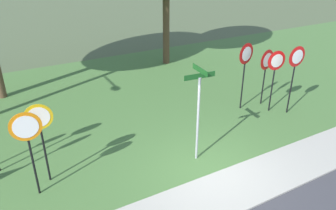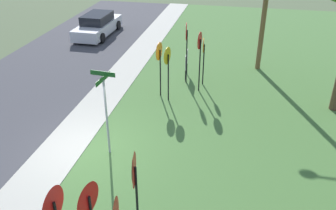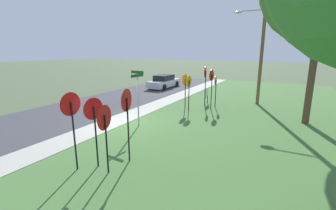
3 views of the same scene
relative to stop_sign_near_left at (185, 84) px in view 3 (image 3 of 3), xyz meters
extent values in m
plane|color=#4C5B3D|center=(4.53, -1.56, -1.80)|extent=(160.00, 160.00, 0.00)
cube|color=#3D3D42|center=(4.53, -6.36, -1.80)|extent=(44.00, 6.40, 0.01)
cube|color=#ADAA9E|center=(4.53, -2.36, -1.77)|extent=(44.00, 1.60, 0.06)
cube|color=#477038|center=(4.53, 4.44, -1.78)|extent=(44.00, 12.00, 0.04)
cylinder|color=black|center=(0.00, 0.03, -0.72)|extent=(0.06, 0.06, 2.10)
cylinder|color=orange|center=(0.00, -0.01, 0.28)|extent=(0.76, 0.11, 0.76)
cylinder|color=white|center=(0.00, -0.03, 0.28)|extent=(0.59, 0.07, 0.59)
cylinder|color=black|center=(0.36, 0.46, -0.73)|extent=(0.06, 0.06, 2.07)
cylinder|color=gold|center=(0.36, 0.42, 0.25)|extent=(0.71, 0.14, 0.72)
cylinder|color=white|center=(0.36, 0.40, 0.25)|extent=(0.55, 0.10, 0.56)
cylinder|color=black|center=(-0.84, 1.60, -0.57)|extent=(0.06, 0.06, 2.39)
cylinder|color=red|center=(-0.84, 1.56, 0.57)|extent=(0.74, 0.10, 0.75)
cylinder|color=white|center=(-0.84, 1.55, 0.57)|extent=(0.58, 0.06, 0.58)
cylinder|color=black|center=(-1.61, 0.90, -0.50)|extent=(0.06, 0.06, 2.53)
cylinder|color=red|center=(-1.61, 0.85, 0.70)|extent=(0.78, 0.14, 0.79)
cylinder|color=white|center=(-1.61, 0.84, 0.70)|extent=(0.61, 0.10, 0.62)
cylinder|color=black|center=(-1.56, 1.69, -0.79)|extent=(0.06, 0.06, 1.94)
cylinder|color=orange|center=(-1.56, 1.65, 0.13)|extent=(0.66, 0.09, 0.66)
cylinder|color=white|center=(-1.56, 1.63, 0.13)|extent=(0.51, 0.06, 0.52)
cylinder|color=black|center=(8.87, 0.64, -0.69)|extent=(0.06, 0.06, 2.16)
cone|color=red|center=(8.87, 0.60, 0.32)|extent=(0.74, 0.17, 0.75)
cone|color=silver|center=(8.87, 0.58, 0.32)|extent=(0.50, 0.11, 0.51)
cylinder|color=black|center=(9.04, 1.27, -0.77)|extent=(0.06, 0.06, 1.99)
cone|color=red|center=(9.04, 1.23, 0.14)|extent=(0.81, 0.18, 0.82)
cone|color=white|center=(9.04, 1.20, 0.14)|extent=(0.55, 0.12, 0.56)
cylinder|color=black|center=(9.36, 0.16, -0.58)|extent=(0.06, 0.06, 2.37)
cone|color=red|center=(9.36, 0.12, 0.52)|extent=(0.78, 0.06, 0.78)
cone|color=white|center=(9.36, 0.10, 0.52)|extent=(0.53, 0.04, 0.53)
cylinder|color=black|center=(8.01, 1.36, -0.58)|extent=(0.06, 0.06, 2.36)
cone|color=red|center=(8.01, 1.32, 0.52)|extent=(0.80, 0.19, 0.81)
cone|color=white|center=(8.01, 1.30, 0.52)|extent=(0.54, 0.12, 0.55)
cylinder|color=#9EA0A8|center=(4.52, -0.68, -0.45)|extent=(0.07, 0.07, 2.64)
cylinder|color=#9EA0A8|center=(4.52, -0.68, 0.89)|extent=(0.09, 0.09, 0.03)
cube|color=#19511E|center=(4.52, -0.68, 0.95)|extent=(0.96, 0.11, 0.15)
cube|color=#19511E|center=(4.52, -0.68, 1.12)|extent=(0.09, 0.81, 0.15)
cylinder|color=brown|center=(-4.05, 4.22, 2.91)|extent=(0.24, 0.24, 9.36)
cylinder|color=#9EA0A8|center=(-4.05, 3.29, 4.97)|extent=(0.08, 1.87, 0.08)
ellipsoid|color=#B7B7BC|center=(-4.05, 2.35, 4.91)|extent=(0.40, 0.56, 0.18)
cylinder|color=black|center=(-2.60, 0.77, -1.49)|extent=(0.05, 0.05, 0.55)
cylinder|color=black|center=(-1.83, 0.83, -1.49)|extent=(0.05, 0.05, 0.55)
cube|color=white|center=(-2.22, 0.80, -0.86)|extent=(1.10, 0.12, 0.70)
cylinder|color=brown|center=(-0.28, 7.26, 1.10)|extent=(0.36, 0.36, 5.73)
cube|color=silver|center=(-7.80, -5.96, -1.31)|extent=(4.64, 1.78, 0.68)
cube|color=black|center=(-7.80, -5.96, -0.69)|extent=(2.33, 1.48, 0.56)
cylinder|color=black|center=(-6.36, -5.12, -1.49)|extent=(0.60, 0.19, 0.60)
cylinder|color=black|center=(-6.39, -6.84, -1.49)|extent=(0.60, 0.19, 0.60)
cylinder|color=black|center=(-9.22, -5.08, -1.49)|extent=(0.60, 0.19, 0.60)
cylinder|color=black|center=(-9.24, -6.79, -1.49)|extent=(0.60, 0.19, 0.60)
camera|label=1|loc=(-0.36, -7.60, 4.16)|focal=35.13mm
camera|label=2|loc=(13.97, 3.35, 5.47)|focal=38.97mm
camera|label=3|loc=(14.29, 6.32, 2.22)|focal=24.82mm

